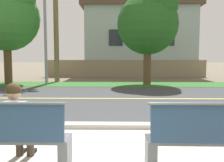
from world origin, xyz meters
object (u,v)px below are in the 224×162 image
Objects in this scene: streetlamp at (46,18)px; seated_person_grey at (17,120)px; bench_left at (9,138)px; bench_right at (208,139)px; shade_tree_left at (150,19)px; shade_tree_far_left at (8,13)px.

seated_person_grey is at bearing -76.72° from streetlamp.
bench_left is 1.39× the size of seated_person_grey.
bench_right is 1.39× the size of seated_person_grey.
bench_right is 0.30× the size of shade_tree_left.
shade_tree_left is at bearing -2.70° from shade_tree_far_left.
streetlamp is at bearing -179.43° from shade_tree_left.
seated_person_grey is 12.17m from shade_tree_left.
streetlamp reaches higher than seated_person_grey.
bench_right is (2.86, 0.00, 0.00)m from bench_left.
seated_person_grey reaches higher than bench_left.
bench_left is at bearing -77.18° from streetlamp.
streetlamp is (-2.65, 11.21, 3.20)m from seated_person_grey.
bench_right is at bearing -92.82° from shade_tree_left.
bench_right is at bearing -3.46° from seated_person_grey.
streetlamp is 1.16× the size of shade_tree_left.
shade_tree_left is at bearing 87.18° from bench_right.
streetlamp is (-5.45, 11.38, 3.43)m from bench_right.
bench_right is 11.93m from shade_tree_left.
shade_tree_left is at bearing 73.37° from seated_person_grey.
shade_tree_far_left reaches higher than seated_person_grey.
shade_tree_left is (8.45, -0.40, -0.47)m from shade_tree_far_left.
seated_person_grey is at bearing -106.63° from shade_tree_left.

